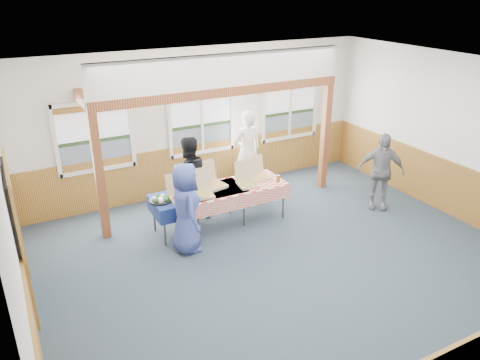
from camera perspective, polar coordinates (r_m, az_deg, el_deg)
name	(u,v)px	position (r m, az deg, el deg)	size (l,w,h in m)	color
floor	(285,261)	(8.19, 5.46, -9.85)	(8.00, 8.00, 0.00)	#25313D
ceiling	(293,74)	(6.99, 6.47, 12.75)	(8.00, 8.00, 0.00)	white
wall_back	(201,121)	(10.36, -4.80, 7.15)	(8.00, 8.00, 0.00)	silver
wall_left	(13,234)	(6.36, -25.99, -5.96)	(8.00, 8.00, 0.00)	silver
wall_right	(461,139)	(10.11, 25.31, 4.55)	(8.00, 8.00, 0.00)	silver
wainscot_back	(203,166)	(10.68, -4.56, 1.69)	(7.98, 0.05, 1.10)	brown
wainscot_left	(30,304)	(6.90, -24.23, -13.60)	(0.05, 6.98, 1.10)	brown
wainscot_right	(450,188)	(10.43, 24.26, -0.92)	(0.05, 6.98, 1.10)	brown
cased_opening	(19,239)	(7.41, -25.38, -6.55)	(0.06, 1.30, 2.10)	#343434
window_left	(94,133)	(9.68, -17.36, 5.49)	(1.56, 0.10, 1.46)	white
window_mid	(201,118)	(10.31, -4.72, 7.51)	(1.56, 0.10, 1.46)	white
window_right	(290,106)	(11.37, 6.11, 8.95)	(1.56, 0.10, 1.46)	white
post_left	(100,177)	(8.73, -16.75, 0.30)	(0.15, 0.15, 2.40)	#602A15
post_right	(325,137)	(10.71, 10.32, 5.15)	(0.15, 0.15, 2.40)	#602A15
cross_beam	(224,92)	(9.09, -1.94, 10.72)	(5.15, 0.18, 0.18)	#602A15
table_left	(199,196)	(8.87, -5.03, -1.92)	(1.96, 1.44, 0.76)	#343434
table_right	(234,188)	(9.14, -0.70, -1.01)	(2.19, 1.44, 0.76)	#343434
pizza_box_a	(181,196)	(8.60, -7.23, -1.96)	(0.41, 0.49, 0.44)	tan
pizza_box_b	(212,183)	(9.08, -3.47, -0.39)	(0.51, 0.58, 0.46)	tan
pizza_box_c	(201,192)	(8.72, -4.77, -1.45)	(0.47, 0.55, 0.45)	tan
pizza_box_d	(213,183)	(9.10, -3.26, -0.33)	(0.47, 0.54, 0.42)	tan
pizza_box_e	(248,182)	(9.13, 0.95, -0.21)	(0.45, 0.53, 0.43)	tan
pizza_box_f	(260,174)	(9.49, 2.40, 0.69)	(0.39, 0.47, 0.41)	tan
veggie_tray	(161,199)	(8.60, -9.65, -2.35)	(0.42, 0.42, 0.09)	black
drink_glass	(278,179)	(9.27, 4.69, 0.15)	(0.07, 0.07, 0.15)	brown
woman_white	(247,151)	(10.44, 0.88, 3.52)	(0.68, 0.45, 1.87)	silver
woman_black	(188,179)	(9.21, -6.30, 0.11)	(0.84, 0.65, 1.72)	black
man_blue	(186,208)	(8.15, -6.64, -3.42)	(0.80, 0.52, 1.64)	#39468F
person_grey	(380,171)	(10.07, 16.74, 1.03)	(0.96, 0.40, 1.64)	gray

